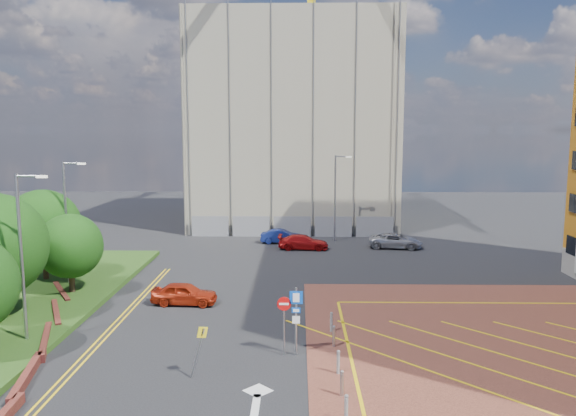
{
  "coord_description": "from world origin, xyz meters",
  "views": [
    {
      "loc": [
        0.58,
        -23.68,
        10.29
      ],
      "look_at": [
        0.08,
        3.5,
        6.5
      ],
      "focal_mm": 35.0,
      "sensor_mm": 36.0,
      "label": 1
    }
  ],
  "objects_px": {
    "lamp_left_far": "(67,218)",
    "car_red_left": "(184,294)",
    "tree_c": "(70,246)",
    "car_silver_back": "(395,241)",
    "lamp_left_near": "(23,250)",
    "sign_cluster": "(292,314)",
    "warning_sign": "(199,345)",
    "car_red_back": "(303,242)",
    "lamp_back": "(336,195)",
    "tree_d": "(43,227)",
    "car_blue_back": "(282,236)"
  },
  "relations": [
    {
      "from": "tree_d",
      "to": "car_blue_back",
      "type": "bearing_deg",
      "value": 41.52
    },
    {
      "from": "warning_sign",
      "to": "car_red_back",
      "type": "bearing_deg",
      "value": 79.99
    },
    {
      "from": "warning_sign",
      "to": "car_red_left",
      "type": "relative_size",
      "value": 0.58
    },
    {
      "from": "tree_c",
      "to": "car_red_back",
      "type": "height_order",
      "value": "tree_c"
    },
    {
      "from": "lamp_back",
      "to": "car_red_back",
      "type": "height_order",
      "value": "lamp_back"
    },
    {
      "from": "lamp_back",
      "to": "tree_d",
      "type": "bearing_deg",
      "value": -143.91
    },
    {
      "from": "sign_cluster",
      "to": "car_red_left",
      "type": "bearing_deg",
      "value": 130.73
    },
    {
      "from": "tree_d",
      "to": "car_silver_back",
      "type": "xyz_separation_m",
      "value": [
        25.62,
        11.84,
        -3.22
      ]
    },
    {
      "from": "car_blue_back",
      "to": "car_red_back",
      "type": "xyz_separation_m",
      "value": [
        1.95,
        -2.61,
        0.0
      ]
    },
    {
      "from": "car_silver_back",
      "to": "tree_c",
      "type": "bearing_deg",
      "value": 131.59
    },
    {
      "from": "sign_cluster",
      "to": "warning_sign",
      "type": "xyz_separation_m",
      "value": [
        -3.8,
        -2.48,
        -0.52
      ]
    },
    {
      "from": "sign_cluster",
      "to": "car_red_left",
      "type": "distance_m",
      "value": 9.99
    },
    {
      "from": "car_silver_back",
      "to": "lamp_left_far",
      "type": "bearing_deg",
      "value": 126.93
    },
    {
      "from": "tree_c",
      "to": "tree_d",
      "type": "height_order",
      "value": "tree_d"
    },
    {
      "from": "lamp_left_far",
      "to": "lamp_back",
      "type": "distance_m",
      "value": 24.46
    },
    {
      "from": "car_blue_back",
      "to": "sign_cluster",
      "type": "bearing_deg",
      "value": -175.4
    },
    {
      "from": "tree_c",
      "to": "car_silver_back",
      "type": "distance_m",
      "value": 27.17
    },
    {
      "from": "car_blue_back",
      "to": "car_red_back",
      "type": "height_order",
      "value": "same"
    },
    {
      "from": "warning_sign",
      "to": "car_blue_back",
      "type": "height_order",
      "value": "warning_sign"
    },
    {
      "from": "car_blue_back",
      "to": "tree_c",
      "type": "bearing_deg",
      "value": 145.08
    },
    {
      "from": "car_blue_back",
      "to": "warning_sign",
      "type": "bearing_deg",
      "value": 176.69
    },
    {
      "from": "car_red_left",
      "to": "car_silver_back",
      "type": "xyz_separation_m",
      "value": [
        15.29,
        16.35,
        -0.01
      ]
    },
    {
      "from": "warning_sign",
      "to": "car_blue_back",
      "type": "distance_m",
      "value": 28.42
    },
    {
      "from": "warning_sign",
      "to": "tree_c",
      "type": "bearing_deg",
      "value": 131.01
    },
    {
      "from": "car_blue_back",
      "to": "car_silver_back",
      "type": "relative_size",
      "value": 0.82
    },
    {
      "from": "car_silver_back",
      "to": "lamp_back",
      "type": "bearing_deg",
      "value": 66.23
    },
    {
      "from": "tree_d",
      "to": "car_red_back",
      "type": "height_order",
      "value": "tree_d"
    },
    {
      "from": "lamp_left_far",
      "to": "car_silver_back",
      "type": "relative_size",
      "value": 1.71
    },
    {
      "from": "tree_d",
      "to": "car_red_back",
      "type": "xyz_separation_m",
      "value": [
        17.53,
        11.19,
        -3.24
      ]
    },
    {
      "from": "lamp_left_near",
      "to": "car_red_back",
      "type": "xyz_separation_m",
      "value": [
        13.45,
        22.19,
        -4.03
      ]
    },
    {
      "from": "tree_c",
      "to": "sign_cluster",
      "type": "relative_size",
      "value": 1.53
    },
    {
      "from": "car_red_back",
      "to": "sign_cluster",
      "type": "bearing_deg",
      "value": -179.01
    },
    {
      "from": "lamp_back",
      "to": "car_red_back",
      "type": "xyz_separation_m",
      "value": [
        -3.05,
        -3.81,
        -3.73
      ]
    },
    {
      "from": "lamp_left_far",
      "to": "car_red_back",
      "type": "xyz_separation_m",
      "value": [
        15.45,
        12.19,
        -4.03
      ]
    },
    {
      "from": "lamp_left_far",
      "to": "warning_sign",
      "type": "height_order",
      "value": "lamp_left_far"
    },
    {
      "from": "warning_sign",
      "to": "car_silver_back",
      "type": "bearing_deg",
      "value": 64.39
    },
    {
      "from": "lamp_left_far",
      "to": "car_red_left",
      "type": "xyz_separation_m",
      "value": [
        8.25,
        -3.51,
        -4.0
      ]
    },
    {
      "from": "lamp_left_far",
      "to": "tree_c",
      "type": "bearing_deg",
      "value": -65.29
    },
    {
      "from": "tree_c",
      "to": "car_silver_back",
      "type": "bearing_deg",
      "value": 33.27
    },
    {
      "from": "lamp_left_far",
      "to": "car_red_back",
      "type": "distance_m",
      "value": 20.09
    },
    {
      "from": "sign_cluster",
      "to": "car_red_left",
      "type": "relative_size",
      "value": 0.83
    },
    {
      "from": "lamp_left_near",
      "to": "sign_cluster",
      "type": "distance_m",
      "value": 13.04
    },
    {
      "from": "lamp_left_near",
      "to": "car_red_left",
      "type": "xyz_separation_m",
      "value": [
        6.25,
        6.49,
        -4.0
      ]
    },
    {
      "from": "warning_sign",
      "to": "car_red_back",
      "type": "xyz_separation_m",
      "value": [
        4.54,
        25.68,
        -0.8
      ]
    },
    {
      "from": "lamp_left_far",
      "to": "car_red_back",
      "type": "relative_size",
      "value": 1.84
    },
    {
      "from": "lamp_left_near",
      "to": "car_blue_back",
      "type": "height_order",
      "value": "lamp_left_near"
    },
    {
      "from": "lamp_left_near",
      "to": "lamp_back",
      "type": "xyz_separation_m",
      "value": [
        16.5,
        26.0,
        -0.3
      ]
    },
    {
      "from": "warning_sign",
      "to": "tree_d",
      "type": "bearing_deg",
      "value": 131.88
    },
    {
      "from": "lamp_left_near",
      "to": "sign_cluster",
      "type": "relative_size",
      "value": 2.5
    },
    {
      "from": "tree_d",
      "to": "lamp_left_far",
      "type": "bearing_deg",
      "value": -25.68
    }
  ]
}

